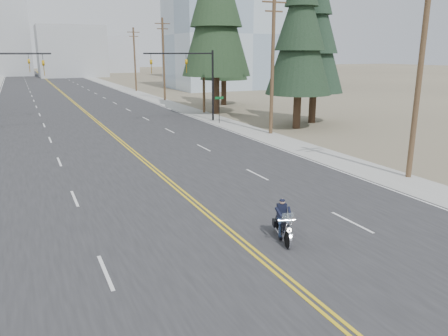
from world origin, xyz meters
TOP-DOWN VIEW (x-y plane):
  - ground_plane at (0.00, 0.00)m, footprint 400.00×400.00m
  - road at (0.00, 70.00)m, footprint 20.00×200.00m
  - sidewalk_right at (11.50, 70.00)m, footprint 3.00×200.00m
  - traffic_mast_right at (8.98, 32.00)m, footprint 7.10×0.26m
  - street_sign at (10.80, 30.00)m, footprint 0.90×0.06m
  - utility_pole_a at (12.50, 8.00)m, footprint 2.20×0.30m
  - utility_pole_b at (12.50, 23.00)m, footprint 2.20×0.30m
  - utility_pole_c at (12.50, 38.00)m, footprint 2.20×0.30m
  - utility_pole_d at (12.50, 53.00)m, footprint 2.20×0.30m
  - utility_pole_e at (12.50, 70.00)m, footprint 2.20×0.30m
  - glass_building at (32.00, 70.00)m, footprint 24.00×16.00m
  - haze_bldg_b at (8.00, 125.00)m, footprint 18.00×14.00m
  - haze_bldg_c at (40.00, 110.00)m, footprint 16.00×12.00m
  - haze_bldg_e at (25.00, 150.00)m, footprint 14.00×14.00m
  - motorcyclist at (1.50, 3.76)m, footprint 1.40×2.12m
  - conifer_near at (16.07, 24.37)m, footprint 5.91×5.91m
  - conifer_mid at (19.37, 26.52)m, footprint 5.64×5.64m
  - conifer_tall at (13.50, 36.69)m, footprint 7.67×7.67m
  - conifer_far at (17.87, 44.10)m, footprint 6.22×6.22m

SIDE VIEW (x-z plane):
  - ground_plane at x=0.00m, z-range 0.00..0.00m
  - road at x=0.00m, z-range 0.00..0.01m
  - sidewalk_right at x=11.50m, z-range 0.00..0.01m
  - motorcyclist at x=1.50m, z-range 0.00..1.53m
  - street_sign at x=10.80m, z-range 0.49..3.12m
  - traffic_mast_right at x=8.98m, z-range 1.44..8.44m
  - utility_pole_a at x=12.50m, z-range 0.23..11.23m
  - utility_pole_c at x=12.50m, z-range 0.23..11.23m
  - utility_pole_e at x=12.50m, z-range 0.23..11.23m
  - utility_pole_b at x=12.50m, z-range 0.23..11.73m
  - utility_pole_d at x=12.50m, z-range 0.23..11.73m
  - haze_bldg_e at x=25.00m, z-range 0.00..12.00m
  - haze_bldg_b at x=8.00m, z-range 0.00..14.00m
  - conifer_mid at x=19.37m, z-range 1.11..16.16m
  - conifer_near at x=16.07m, z-range 1.16..16.80m
  - haze_bldg_c at x=40.00m, z-range 0.00..18.00m
  - conifer_far at x=17.87m, z-range 1.23..17.89m
  - glass_building at x=32.00m, z-range 0.00..20.00m
  - conifer_tall at x=13.50m, z-range 1.58..22.88m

